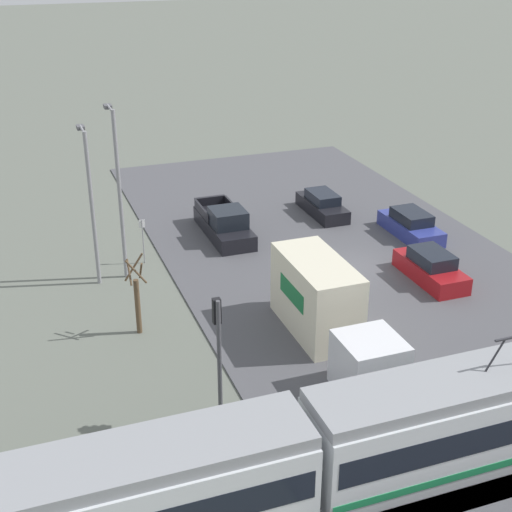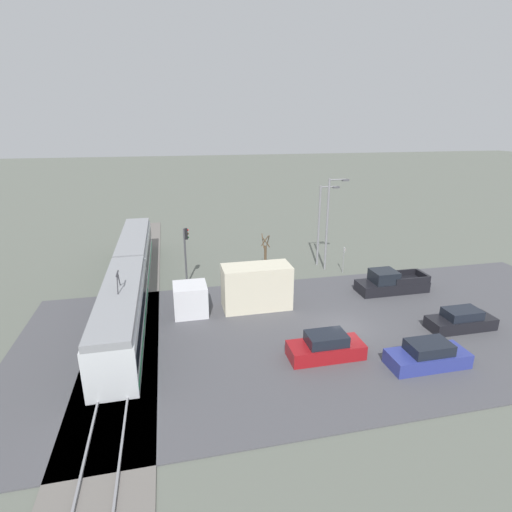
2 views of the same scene
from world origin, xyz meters
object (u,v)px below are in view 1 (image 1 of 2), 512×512
Objects in this scene: traffic_light_pole at (218,345)px; box_truck at (328,311)px; street_lamp_mid_block at (91,197)px; light_rail_tram at (309,457)px; sedan_car_2 at (322,205)px; sedan_car_0 at (431,268)px; pickup_truck at (225,224)px; no_parking_sign at (143,237)px; street_lamp_near_crossing at (118,184)px; sedan_car_1 at (411,225)px; street_tree at (137,299)px.

box_truck is at bearing -148.48° from traffic_light_pole.
street_lamp_mid_block is (2.42, -13.20, 1.27)m from traffic_light_pole.
light_rail_tram reaches higher than sedan_car_2.
street_lamp_mid_block is (8.40, -9.53, 2.93)m from box_truck.
sedan_car_2 is at bearing -124.59° from traffic_light_pole.
sedan_car_0 is 10.47m from sedan_car_2.
no_parking_sign is at bearing 20.54° from pickup_truck.
sedan_car_0 is at bearing 157.64° from street_lamp_near_crossing.
box_truck is (-4.55, -8.32, -0.07)m from light_rail_tram.
sedan_car_1 is at bearing 178.10° from street_lamp_near_crossing.
traffic_light_pole is (5.41, 16.52, 2.52)m from pickup_truck.
street_tree is 6.89m from street_lamp_near_crossing.
sedan_car_0 is 0.89× the size of traffic_light_pole.
pickup_truck is 5.57m from no_parking_sign.
street_lamp_near_crossing is at bearing -161.69° from sedan_car_2.
street_tree is at bearing -76.45° from light_rail_tram.
light_rail_tram is 18.49m from street_lamp_mid_block.
street_tree is (6.90, 9.11, 0.91)m from pickup_truck.
street_tree is at bearing 76.48° from no_parking_sign.
light_rail_tram is at bearing 50.84° from sedan_car_1.
no_parking_sign is (12.05, 3.24, 0.84)m from sedan_car_2.
box_truck reaches higher than sedan_car_2.
traffic_light_pole is 0.64× the size of street_lamp_mid_block.
traffic_light_pole is 14.69m from no_parking_sign.
street_tree is (15.07, 0.03, 0.97)m from sedan_car_0.
street_tree is at bearing 17.65° from sedan_car_1.
light_rail_tram is at bearing -115.80° from sedan_car_2.
street_tree is at bearing 99.19° from street_lamp_mid_block.
box_truck is at bearing -153.68° from sedan_car_0.
street_lamp_mid_block is at bearing -1.02° from sedan_car_1.
no_parking_sign reaches higher than sedan_car_1.
sedan_car_1 is (-2.11, -5.44, -0.03)m from sedan_car_0.
traffic_light_pole is at bearing 94.24° from street_lamp_near_crossing.
sedan_car_1 is 1.88× the size of no_parking_sign.
sedan_car_1 is 1.26× the size of street_tree.
pickup_truck is at bearing -87.50° from box_truck.
sedan_car_1 is (-10.28, 3.64, -0.09)m from pickup_truck.
no_parking_sign is at bearing -62.27° from box_truck.
street_lamp_mid_block reaches higher than light_rail_tram.
pickup_truck is at bearing -127.14° from street_tree.
box_truck is 7.21m from traffic_light_pole.
traffic_light_pole is at bearing 71.85° from pickup_truck.
pickup_truck is 12.22m from sedan_car_0.
street_lamp_near_crossing is 3.51× the size of no_parking_sign.
sedan_car_1 is 18.53m from street_lamp_mid_block.
box_truck is 12.89m from pickup_truck.
pickup_truck is 1.16× the size of traffic_light_pole.
light_rail_tram reaches higher than box_truck.
sedan_car_2 is at bearing -114.03° from box_truck.
box_truck is 13.42m from sedan_car_1.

